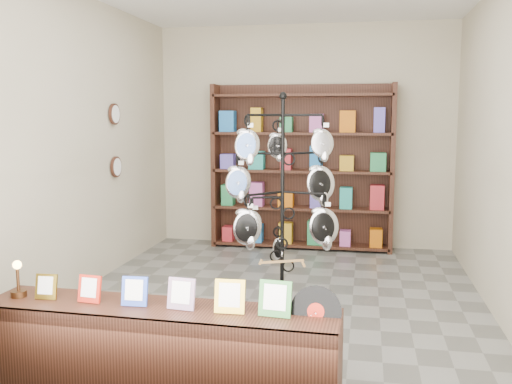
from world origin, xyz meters
TOP-DOWN VIEW (x-y plane):
  - ground at (0.00, 0.00)m, footprint 5.00×5.00m
  - room_envelope at (0.00, 0.00)m, footprint 5.00×5.00m
  - display_tree at (0.16, -0.58)m, footprint 1.04×1.04m
  - front_shelf at (-0.43, -1.97)m, footprint 2.33×0.53m
  - back_shelving at (0.00, 2.30)m, footprint 2.42×0.36m
  - wall_clocks at (-1.97, 0.80)m, footprint 0.03×0.24m

SIDE VIEW (x-z plane):
  - ground at x=0.00m, z-range 0.00..0.00m
  - front_shelf at x=-0.43m, z-range -0.12..0.70m
  - back_shelving at x=0.00m, z-range -0.07..2.13m
  - display_tree at x=0.16m, z-range 0.15..2.13m
  - wall_clocks at x=-1.97m, z-range 1.08..1.92m
  - room_envelope at x=0.00m, z-range -0.65..4.35m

